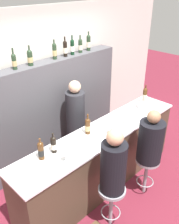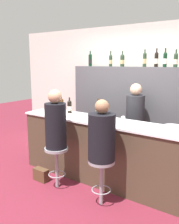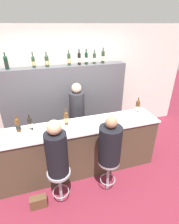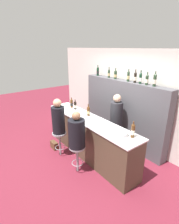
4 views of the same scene
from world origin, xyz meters
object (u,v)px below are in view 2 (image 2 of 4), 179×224
(wine_bottle_backbar_6, at_px, (176,60))
(bar_stool_left, at_px, (57,157))
(wine_bottle_backbar_2, at_px, (122,60))
(wine_bottle_backbar_3, at_px, (145,60))
(wine_bottle_backbar_5, at_px, (165,59))
(bartender, at_px, (134,130))
(wine_bottle_backbar_0, at_px, (90,60))
(wine_bottle_backbar_1, at_px, (111,60))
(guest_seated_right, at_px, (102,135))
(wine_glass_0, at_px, (60,109))
(bar_stool_right, at_px, (101,170))
(handbag, at_px, (41,175))
(wine_bottle_counter_2, at_px, (98,110))
(guest_seated_left, at_px, (56,123))
(wine_glass_2, at_px, (123,119))
(wine_bottle_counter_0, at_px, (61,105))
(wine_bottle_counter_1, at_px, (70,107))
(wine_glass_1, at_px, (101,115))
(metal_bowl, at_px, (173,128))
(wine_bottle_backbar_4, at_px, (156,59))

(wine_bottle_backbar_6, xyz_separation_m, bar_stool_left, (-1.14, -1.75, -1.43))
(wine_bottle_backbar_2, bearing_deg, wine_bottle_backbar_3, 0.00)
(wine_bottle_backbar_5, height_order, bartender, wine_bottle_backbar_5)
(wine_bottle_backbar_0, xyz_separation_m, wine_bottle_backbar_1, (0.50, 0.00, -0.01))
(wine_bottle_backbar_0, relative_size, guest_seated_right, 0.40)
(wine_glass_0, relative_size, bar_stool_right, 0.23)
(guest_seated_right, xyz_separation_m, handbag, (-1.16, 0.00, -0.87))
(wine_bottle_counter_2, relative_size, wine_bottle_backbar_5, 0.95)
(guest_seated_left, relative_size, handbag, 3.35)
(wine_bottle_backbar_2, bearing_deg, guest_seated_left, -94.03)
(wine_bottle_counter_2, relative_size, wine_bottle_backbar_6, 1.04)
(bar_stool_right, distance_m, guest_seated_right, 0.48)
(wine_glass_2, xyz_separation_m, guest_seated_right, (-0.05, -0.47, -0.14))
(bar_stool_left, bearing_deg, wine_bottle_backbar_3, 71.67)
(wine_bottle_counter_0, distance_m, bartender, 1.38)
(wine_bottle_counter_1, xyz_separation_m, wine_bottle_counter_2, (0.60, -0.00, 0.01))
(wine_glass_1, bearing_deg, metal_bowl, 7.09)
(wine_bottle_backbar_0, distance_m, bartender, 1.80)
(bar_stool_left, bearing_deg, guest_seated_left, -153.43)
(wine_bottle_backbar_4, relative_size, guest_seated_right, 0.40)
(wine_bottle_counter_1, relative_size, wine_glass_0, 1.91)
(wine_glass_0, height_order, bar_stool_right, wine_glass_0)
(wine_bottle_counter_1, height_order, wine_bottle_backbar_6, wine_bottle_backbar_6)
(wine_bottle_backbar_0, distance_m, wine_bottle_backbar_5, 1.59)
(bar_stool_left, relative_size, guest_seated_left, 0.73)
(wine_bottle_counter_0, xyz_separation_m, wine_glass_0, (0.18, -0.24, -0.02))
(wine_bottle_backbar_4, bearing_deg, wine_bottle_backbar_1, -180.00)
(wine_bottle_backbar_1, relative_size, wine_bottle_backbar_6, 1.02)
(wine_bottle_backbar_6, xyz_separation_m, wine_glass_2, (-0.28, -1.29, -0.81))
(wine_glass_0, xyz_separation_m, handbag, (-0.02, -0.47, -1.01))
(wine_bottle_counter_1, xyz_separation_m, wine_bottle_backbar_3, (0.91, 1.05, 0.81))
(wine_glass_0, xyz_separation_m, wine_glass_1, (0.83, -0.00, 0.01))
(wine_glass_0, height_order, handbag, wine_glass_0)
(wine_bottle_backbar_0, xyz_separation_m, wine_glass_1, (1.13, -1.29, -0.82))
(wine_glass_1, distance_m, metal_bowl, 1.03)
(wine_bottle_counter_2, xyz_separation_m, metal_bowl, (1.24, -0.11, -0.09))
(wine_bottle_counter_1, distance_m, wine_bottle_backbar_4, 1.74)
(wine_glass_0, relative_size, handbag, 0.56)
(wine_bottle_backbar_0, bearing_deg, wine_glass_0, -77.09)
(wine_bottle_counter_0, height_order, wine_bottle_counter_1, wine_bottle_counter_0)
(wine_glass_1, bearing_deg, bar_stool_right, -56.34)
(wine_bottle_backbar_2, distance_m, wine_glass_2, 1.69)
(wine_bottle_counter_2, height_order, wine_bottle_backbar_4, wine_bottle_backbar_4)
(wine_bottle_counter_1, distance_m, wine_bottle_backbar_2, 1.39)
(wine_bottle_backbar_2, relative_size, guest_seated_left, 0.34)
(wine_bottle_backbar_1, bearing_deg, metal_bowl, -35.01)
(guest_seated_right, height_order, handbag, guest_seated_right)
(metal_bowl, bearing_deg, wine_glass_2, -169.07)
(wine_bottle_backbar_1, bearing_deg, wine_bottle_backbar_3, 0.00)
(bartender, bearing_deg, wine_bottle_backbar_1, 151.95)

